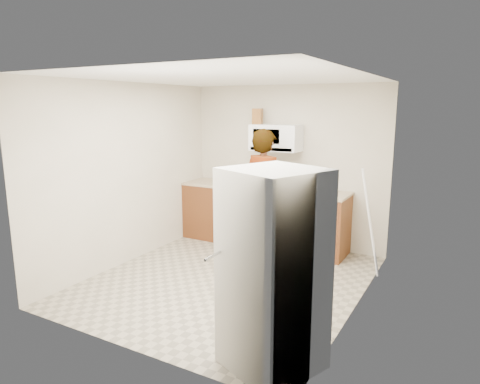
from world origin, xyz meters
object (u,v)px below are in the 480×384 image
Objects in this scene: microwave at (276,138)px; saucepan at (263,181)px; fridge at (273,271)px; kettle at (322,185)px; person at (264,194)px; gas_range at (271,216)px.

microwave is 0.72m from saucepan.
fridge is 3.05m from kettle.
saucepan is at bearing -50.79° from person.
saucepan is (-0.21, 0.10, 0.52)m from gas_range.
kettle is (-0.59, 2.99, 0.18)m from fridge.
kettle is 0.95× the size of saucepan.
saucepan is (-0.96, -0.03, -0.02)m from kettle.
person is at bearing 139.71° from fridge.
person is 1.10× the size of fridge.
fridge is at bearing -65.64° from kettle.
saucepan is at bearing 153.82° from gas_range.
gas_range is 3.18m from fridge.
microwave reaches higher than fridge.
microwave is 3.38m from fridge.
gas_range is at bearing -90.00° from microwave.
gas_range is 0.66× the size of fridge.
gas_range is at bearing -67.25° from person.
gas_range reaches higher than kettle.
person reaches higher than saucepan.
saucepan is (-0.30, 0.57, 0.07)m from person.
fridge reaches higher than gas_range.
kettle is (0.66, 0.60, 0.10)m from person.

